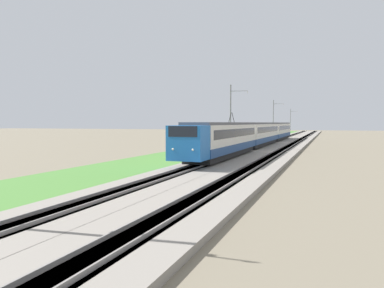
% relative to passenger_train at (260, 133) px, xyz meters
% --- Properties ---
extents(ballast_main, '(240.00, 4.40, 0.30)m').
position_rel_passenger_train_xyz_m(ballast_main, '(-5.08, 0.00, -2.20)').
color(ballast_main, gray).
rests_on(ballast_main, ground).
extents(ballast_adjacent, '(240.00, 4.40, 0.30)m').
position_rel_passenger_train_xyz_m(ballast_adjacent, '(-5.08, -4.38, -2.20)').
color(ballast_adjacent, gray).
rests_on(ballast_adjacent, ground).
extents(track_main, '(240.00, 1.57, 0.45)m').
position_rel_passenger_train_xyz_m(track_main, '(-5.08, 0.00, -2.19)').
color(track_main, '#4C4238').
rests_on(track_main, ground).
extents(track_adjacent, '(240.00, 1.57, 0.45)m').
position_rel_passenger_train_xyz_m(track_adjacent, '(-5.08, -4.38, -2.19)').
color(track_adjacent, '#4C4238').
rests_on(track_adjacent, ground).
extents(grass_verge, '(240.00, 8.23, 0.12)m').
position_rel_passenger_train_xyz_m(grass_verge, '(-5.08, 5.91, -2.29)').
color(grass_verge, '#4C8438').
rests_on(grass_verge, ground).
extents(passenger_train, '(64.73, 2.91, 5.02)m').
position_rel_passenger_train_xyz_m(passenger_train, '(0.00, 0.00, 0.00)').
color(passenger_train, blue).
rests_on(passenger_train, ground).
extents(catenary_mast_mid, '(0.22, 2.56, 9.21)m').
position_rel_passenger_train_xyz_m(catenary_mast_mid, '(-7.13, 2.89, 2.40)').
color(catenary_mast_mid, slate).
rests_on(catenary_mast_mid, ground).
extents(catenary_mast_far, '(0.22, 2.56, 9.42)m').
position_rel_passenger_train_xyz_m(catenary_mast_far, '(34.75, 2.89, 2.51)').
color(catenary_mast_far, slate).
rests_on(catenary_mast_far, ground).
extents(catenary_mast_distant, '(0.22, 2.56, 8.75)m').
position_rel_passenger_train_xyz_m(catenary_mast_distant, '(76.63, 2.88, 2.17)').
color(catenary_mast_distant, slate).
rests_on(catenary_mast_distant, ground).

